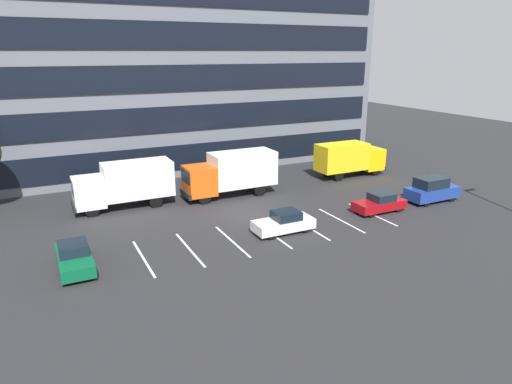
{
  "coord_description": "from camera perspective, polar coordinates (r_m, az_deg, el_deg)",
  "views": [
    {
      "loc": [
        -13.31,
        -28.15,
        11.44
      ],
      "look_at": [
        1.23,
        1.03,
        1.4
      ],
      "focal_mm": 32.05,
      "sensor_mm": 36.0,
      "label": 1
    }
  ],
  "objects": [
    {
      "name": "sedan_forest",
      "position": [
        27.06,
        -21.72,
        -7.58
      ],
      "size": [
        1.72,
        4.11,
        1.47
      ],
      "color": "#0C5933",
      "rests_on": "ground_plane"
    },
    {
      "name": "lot_markings",
      "position": [
        30.12,
        1.9,
        -5.2
      ],
      "size": [
        16.94,
        5.4,
        0.01
      ],
      "color": "silver",
      "rests_on": "ground_plane"
    },
    {
      "name": "ground_plane",
      "position": [
        33.17,
        -1.11,
        -3.06
      ],
      "size": [
        120.0,
        120.0,
        0.0
      ],
      "primitive_type": "plane",
      "color": "#262628"
    },
    {
      "name": "box_truck_white",
      "position": [
        35.94,
        -15.98,
        1.11
      ],
      "size": [
        7.43,
        2.46,
        3.44
      ],
      "color": "white",
      "rests_on": "ground_plane"
    },
    {
      "name": "suv_navy",
      "position": [
        38.83,
        21.08,
        0.27
      ],
      "size": [
        4.34,
        1.84,
        1.96
      ],
      "color": "navy",
      "rests_on": "ground_plane"
    },
    {
      "name": "office_building",
      "position": [
        48.05,
        -10.68,
        13.92
      ],
      "size": [
        41.85,
        11.08,
        18.0
      ],
      "color": "slate",
      "rests_on": "ground_plane"
    },
    {
      "name": "box_truck_orange",
      "position": [
        37.45,
        -3.06,
        2.52
      ],
      "size": [
        7.72,
        2.56,
        3.58
      ],
      "color": "#D85914",
      "rests_on": "ground_plane"
    },
    {
      "name": "box_truck_yellow_all",
      "position": [
        44.3,
        11.55,
        4.22
      ],
      "size": [
        6.97,
        2.31,
        3.23
      ],
      "color": "yellow",
      "rests_on": "ground_plane"
    },
    {
      "name": "sedan_white",
      "position": [
        30.16,
        3.52,
        -3.81
      ],
      "size": [
        4.04,
        1.69,
        1.45
      ],
      "color": "white",
      "rests_on": "ground_plane"
    },
    {
      "name": "sedan_maroon",
      "position": [
        35.15,
        15.17,
        -1.34
      ],
      "size": [
        3.97,
        1.66,
        1.42
      ],
      "color": "maroon",
      "rests_on": "ground_plane"
    }
  ]
}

